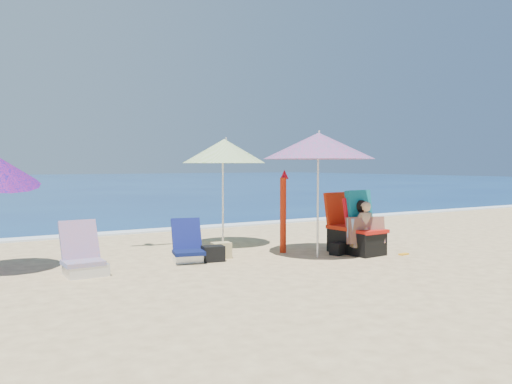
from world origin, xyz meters
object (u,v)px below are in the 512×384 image
chair_rainbow (84,261)px  camp_chair_right (349,229)px  chair_navy (188,250)px  umbrella_turquoise (319,146)px  camp_chair_left (365,238)px  person_center (364,229)px  furled_umbrella (283,207)px  umbrella_striped (224,151)px

chair_rainbow → camp_chair_right: size_ratio=0.68×
chair_navy → umbrella_turquoise: bearing=-21.9°
camp_chair_left → umbrella_turquoise: bearing=165.9°
chair_navy → person_center: size_ratio=0.81×
umbrella_turquoise → camp_chair_left: (0.85, -0.21, -1.58)m
umbrella_turquoise → camp_chair_right: size_ratio=1.90×
umbrella_turquoise → person_center: 1.65m
camp_chair_left → chair_rainbow: bearing=169.6°
furled_umbrella → camp_chair_right: (1.04, -0.57, -0.40)m
camp_chair_right → person_center: size_ratio=1.18×
furled_umbrella → person_center: size_ratio=1.56×
umbrella_turquoise → camp_chair_left: size_ratio=2.17×
umbrella_turquoise → camp_chair_right: umbrella_turquoise is taller
umbrella_striped → umbrella_turquoise: bearing=-63.5°
umbrella_striped → chair_navy: bearing=-140.8°
umbrella_striped → chair_navy: size_ratio=2.71×
furled_umbrella → camp_chair_left: 1.51m
chair_navy → camp_chair_left: bearing=-19.7°
chair_navy → person_center: 3.02m
umbrella_turquoise → chair_rainbow: umbrella_turquoise is taller
chair_rainbow → person_center: (4.49, -0.87, 0.26)m
chair_rainbow → person_center: person_center is taller
furled_umbrella → chair_rainbow: 3.53m
camp_chair_right → chair_navy: bearing=166.9°
chair_rainbow → camp_chair_right: camp_chair_right is taller
chair_rainbow → camp_chair_left: (4.54, -0.83, 0.09)m
camp_chair_right → furled_umbrella: bearing=151.2°
furled_umbrella → camp_chair_left: size_ratio=1.50×
chair_rainbow → furled_umbrella: bearing=1.7°
camp_chair_right → umbrella_striped: bearing=136.7°
umbrella_striped → person_center: bearing=-50.0°
camp_chair_left → chair_navy: bearing=160.3°
umbrella_turquoise → camp_chair_right: bearing=10.5°
furled_umbrella → chair_rainbow: bearing=-178.3°
person_center → camp_chair_right: bearing=88.1°
chair_rainbow → camp_chair_right: (4.51, -0.47, 0.20)m
furled_umbrella → camp_chair_left: furled_umbrella is taller
camp_chair_right → person_center: (-0.01, -0.40, 0.05)m
umbrella_turquoise → camp_chair_left: bearing=-14.1°
umbrella_striped → chair_rainbow: bearing=-158.4°
umbrella_striped → person_center: 2.93m
umbrella_turquoise → umbrella_striped: size_ratio=1.02×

